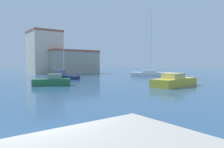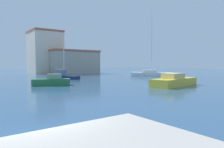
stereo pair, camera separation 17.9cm
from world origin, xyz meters
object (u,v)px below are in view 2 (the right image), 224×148
object	(u,v)px
sailboat_navy_far_left	(63,76)
motorboat_green_far_right	(52,81)
motorboat_yellow_behind_lamppost	(174,81)
sailboat_white_distant_east	(151,73)

from	to	relation	value
sailboat_navy_far_left	motorboat_green_far_right	distance (m)	11.07
sailboat_navy_far_left	motorboat_green_far_right	world-z (taller)	sailboat_navy_far_left
motorboat_yellow_behind_lamppost	motorboat_green_far_right	world-z (taller)	motorboat_yellow_behind_lamppost
sailboat_white_distant_east	sailboat_navy_far_left	bearing A→B (deg)	168.75
sailboat_white_distant_east	motorboat_green_far_right	world-z (taller)	sailboat_white_distant_east
sailboat_white_distant_east	sailboat_navy_far_left	distance (m)	18.61
sailboat_white_distant_east	motorboat_yellow_behind_lamppost	bearing A→B (deg)	-129.29
motorboat_yellow_behind_lamppost	motorboat_green_far_right	bearing A→B (deg)	141.05
motorboat_green_far_right	sailboat_navy_far_left	bearing A→B (deg)	59.91
motorboat_green_far_right	sailboat_white_distant_east	bearing A→B (deg)	14.03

